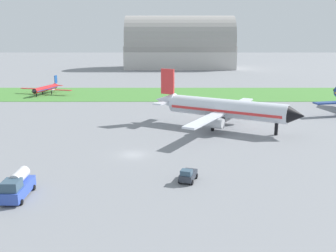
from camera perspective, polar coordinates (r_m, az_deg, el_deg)
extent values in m
plane|color=gray|center=(67.16, -5.17, -4.17)|extent=(600.00, 600.00, 0.00)
cube|color=#478438|center=(129.32, -2.71, 4.65)|extent=(360.00, 28.00, 0.08)
cone|color=black|center=(120.41, 23.17, 4.76)|extent=(4.06, 3.87, 3.43)
cylinder|color=silver|center=(84.05, 8.43, 2.55)|extent=(24.32, 15.80, 3.91)
cone|color=black|center=(80.34, 17.97, 1.49)|extent=(4.97, 5.08, 3.84)
cone|color=silver|center=(90.14, -0.50, 3.78)|extent=(6.06, 5.49, 3.52)
cube|color=red|center=(84.11, 8.43, 2.35)|extent=(23.12, 15.18, 0.55)
cube|color=silver|center=(92.32, 9.87, 3.07)|extent=(10.43, 16.16, 0.39)
cube|color=silver|center=(76.68, 5.67, 1.02)|extent=(10.43, 16.16, 0.39)
cylinder|color=#B7BABF|center=(89.74, 9.19, 1.88)|extent=(4.78, 3.95, 2.15)
cylinder|color=#B7BABF|center=(79.76, 6.52, 0.46)|extent=(4.78, 3.95, 2.15)
cube|color=red|center=(89.14, -0.10, 6.47)|extent=(3.03, 1.96, 5.69)
cube|color=silver|center=(91.97, 0.65, 3.92)|extent=(4.28, 5.39, 0.31)
cube|color=silver|center=(87.68, -0.89, 3.42)|extent=(4.28, 5.39, 0.31)
cylinder|color=black|center=(81.75, 15.37, -0.43)|extent=(0.70, 0.70, 2.49)
cylinder|color=black|center=(88.14, 7.98, 0.96)|extent=(0.70, 0.70, 2.49)
cylinder|color=black|center=(82.57, 6.45, 0.13)|extent=(0.70, 0.70, 2.49)
cylinder|color=red|center=(133.92, -17.43, 5.20)|extent=(4.82, 12.04, 1.67)
cone|color=black|center=(128.43, -19.02, 4.73)|extent=(2.02, 2.05, 1.64)
cone|color=red|center=(139.78, -15.89, 5.73)|extent=(2.07, 2.66, 1.50)
cube|color=#19479E|center=(133.94, -17.42, 5.14)|extent=(4.68, 11.40, 0.23)
cube|color=red|center=(131.83, -15.65, 5.06)|extent=(9.17, 3.58, 0.17)
cube|color=red|center=(136.77, -18.97, 5.13)|extent=(9.17, 3.58, 0.17)
cylinder|color=#B7BABF|center=(132.29, -16.37, 5.04)|extent=(0.87, 1.43, 0.53)
cylinder|color=#B7BABF|center=(135.46, -18.50, 5.08)|extent=(0.87, 1.43, 0.53)
cube|color=#19479E|center=(139.25, -16.01, 6.51)|extent=(0.59, 1.50, 2.67)
cube|color=red|center=(138.90, -15.54, 5.69)|extent=(2.52, 1.59, 0.13)
cube|color=red|center=(140.11, -16.37, 5.70)|extent=(2.52, 1.59, 0.13)
cylinder|color=black|center=(130.00, -18.56, 4.23)|extent=(0.30, 0.30, 1.17)
cylinder|color=black|center=(133.95, -16.59, 4.64)|extent=(0.30, 0.30, 1.17)
cylinder|color=black|center=(135.72, -17.78, 4.67)|extent=(0.30, 0.30, 1.17)
cube|color=#2D333D|center=(55.57, 2.90, -7.17)|extent=(2.83, 3.98, 0.90)
cube|color=#334C60|center=(54.38, 2.63, -6.74)|extent=(1.84, 1.70, 0.70)
cylinder|color=black|center=(54.39, 3.47, -8.16)|extent=(0.46, 0.74, 0.70)
cylinder|color=black|center=(54.84, 1.63, -7.96)|extent=(0.46, 0.74, 0.70)
cylinder|color=black|center=(56.67, 4.12, -7.25)|extent=(0.46, 0.74, 0.70)
cylinder|color=black|center=(57.09, 2.35, -7.06)|extent=(0.46, 0.74, 0.70)
cube|color=#334FB2|center=(53.77, -20.96, -8.57)|extent=(2.41, 6.50, 1.40)
cylinder|color=silver|center=(53.92, -20.80, -6.82)|extent=(1.54, 3.58, 1.54)
cube|color=#334C60|center=(51.73, -21.79, -7.99)|extent=(2.02, 2.34, 1.20)
cylinder|color=black|center=(51.66, -20.52, -10.30)|extent=(0.25, 0.70, 0.70)
cylinder|color=black|center=(52.54, -23.01, -10.13)|extent=(0.25, 0.70, 0.70)
cylinder|color=black|center=(55.59, -18.90, -8.43)|extent=(0.25, 0.70, 0.70)
cylinder|color=black|center=(56.41, -21.23, -8.31)|extent=(0.25, 0.70, 0.70)
cube|color=#BCB7B2|center=(216.73, 1.63, 9.99)|extent=(58.44, 23.89, 12.19)
cylinder|color=gray|center=(216.32, 1.64, 12.24)|extent=(57.27, 26.27, 26.27)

